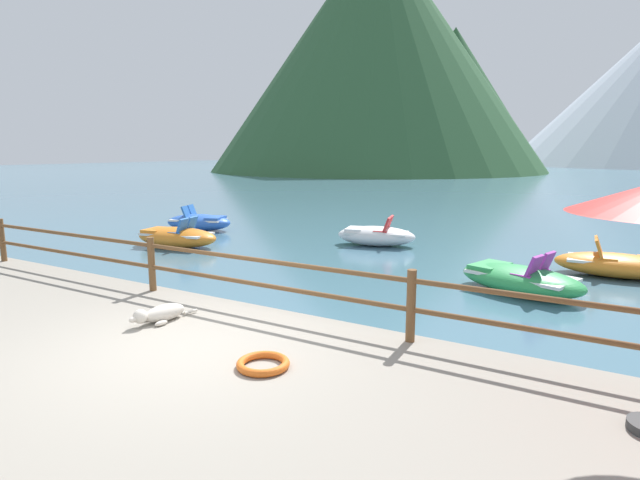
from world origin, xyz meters
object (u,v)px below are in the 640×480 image
at_px(life_ring, 263,364).
at_px(pedal_boat_1, 177,237).
at_px(dog_resting, 160,314).
at_px(pedal_boat_4, 520,279).
at_px(pedal_boat_2, 617,264).
at_px(pedal_boat_3, 199,222).
at_px(pedal_boat_0, 376,235).

xyz_separation_m(life_ring, pedal_boat_1, (-7.85, 6.26, -0.13)).
distance_m(dog_resting, life_ring, 2.27).
bearing_deg(pedal_boat_1, pedal_boat_4, -0.12).
distance_m(life_ring, pedal_boat_2, 9.39).
height_order(pedal_boat_3, pedal_boat_4, pedal_boat_3).
xyz_separation_m(pedal_boat_1, pedal_boat_3, (-1.62, 2.64, -0.00)).
bearing_deg(pedal_boat_1, life_ring, -38.54).
xyz_separation_m(pedal_boat_0, pedal_boat_1, (-5.01, -3.21, 0.00)).
bearing_deg(life_ring, pedal_boat_2, 68.43).
xyz_separation_m(pedal_boat_3, pedal_boat_4, (11.25, -2.66, -0.03)).
height_order(life_ring, pedal_boat_2, pedal_boat_2).
height_order(pedal_boat_0, pedal_boat_4, pedal_boat_0).
xyz_separation_m(dog_resting, pedal_boat_0, (-0.64, 8.97, -0.21)).
bearing_deg(pedal_boat_2, life_ring, -111.57).
xyz_separation_m(dog_resting, pedal_boat_3, (-7.27, 8.39, -0.21)).
bearing_deg(pedal_boat_1, pedal_boat_3, 121.58).
bearing_deg(pedal_boat_2, pedal_boat_3, 179.26).
bearing_deg(life_ring, dog_resting, 167.13).
xyz_separation_m(pedal_boat_2, pedal_boat_3, (-12.92, 0.17, 0.03)).
distance_m(dog_resting, pedal_boat_4, 6.98).
height_order(pedal_boat_0, pedal_boat_2, pedal_boat_0).
bearing_deg(dog_resting, pedal_boat_2, 55.47).
relative_size(dog_resting, pedal_boat_1, 0.39).
distance_m(pedal_boat_1, pedal_boat_3, 3.10).
bearing_deg(life_ring, pedal_boat_1, 141.46).
relative_size(life_ring, pedal_boat_1, 0.22).
relative_size(pedal_boat_0, pedal_boat_2, 0.97).
bearing_deg(pedal_boat_3, pedal_boat_1, -58.42).
height_order(pedal_boat_0, pedal_boat_3, pedal_boat_3).
xyz_separation_m(dog_resting, life_ring, (2.21, -0.50, -0.08)).
xyz_separation_m(life_ring, pedal_boat_2, (3.45, 8.73, -0.16)).
height_order(life_ring, pedal_boat_0, pedal_boat_0).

